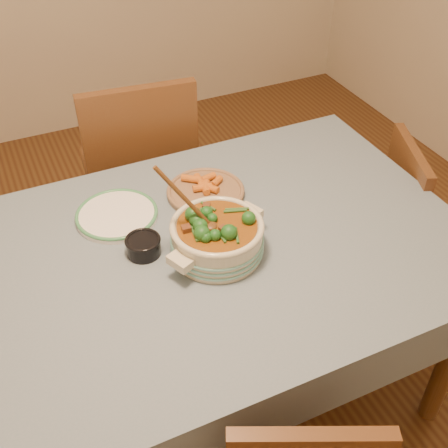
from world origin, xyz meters
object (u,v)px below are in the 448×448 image
white_plate (117,215)px  stew_casserole (217,235)px  dining_table (201,271)px  fried_plate (206,191)px  condiment_bowl (143,245)px  chair_right (419,222)px  chair_far (140,166)px

white_plate → stew_casserole: bearing=-52.0°
dining_table → fried_plate: bearing=63.2°
fried_plate → condiment_bowl: bearing=-146.2°
stew_casserole → white_plate: 0.37m
stew_casserole → white_plate: (-0.23, 0.29, -0.06)m
white_plate → condiment_bowl: condiment_bowl is taller
white_plate → chair_right: bearing=-8.3°
chair_right → stew_casserole: bearing=118.5°
condiment_bowl → chair_right: (1.15, 0.03, -0.33)m
stew_casserole → chair_far: stew_casserole is taller
fried_plate → chair_far: chair_far is taller
stew_casserole → white_plate: stew_casserole is taller
fried_plate → dining_table: bearing=-116.8°
fried_plate → chair_right: bearing=-10.7°
dining_table → condiment_bowl: (-0.16, 0.06, 0.12)m
stew_casserole → dining_table: bearing=141.2°
condiment_bowl → stew_casserole: bearing=-24.4°
stew_casserole → chair_far: 0.88m
condiment_bowl → fried_plate: (0.28, 0.19, -0.01)m
dining_table → condiment_bowl: bearing=160.0°
stew_casserole → condiment_bowl: bearing=155.6°
dining_table → fried_plate: 0.30m
chair_far → chair_right: bearing=148.6°
dining_table → fried_plate: (0.13, 0.25, 0.11)m
dining_table → chair_far: size_ratio=1.73×
dining_table → fried_plate: fried_plate is taller
white_plate → chair_far: (0.24, 0.55, -0.22)m
white_plate → condiment_bowl: (0.03, -0.20, 0.02)m
stew_casserole → condiment_bowl: stew_casserole is taller
dining_table → stew_casserole: bearing=-38.8°
dining_table → chair_far: bearing=86.2°
condiment_bowl → chair_far: chair_far is taller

